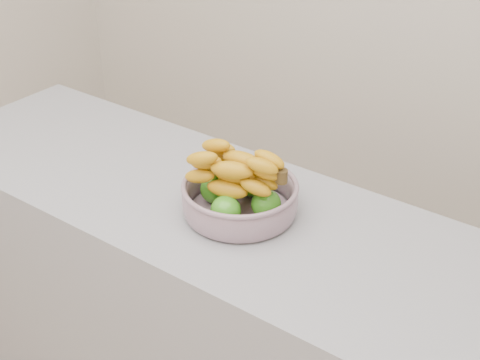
# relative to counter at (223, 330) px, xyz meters

# --- Properties ---
(counter) EXTENTS (2.00, 0.60, 0.90)m
(counter) POSITION_rel_counter_xyz_m (0.00, 0.00, 0.00)
(counter) COLOR #94959C
(counter) RESTS_ON ground
(fruit_bowl) EXTENTS (0.30, 0.30, 0.18)m
(fruit_bowl) POSITION_rel_counter_xyz_m (0.06, -0.00, 0.51)
(fruit_bowl) COLOR #A5AEC6
(fruit_bowl) RESTS_ON counter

